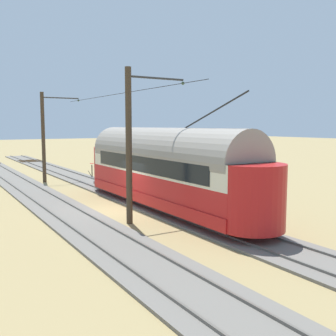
# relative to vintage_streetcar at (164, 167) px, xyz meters

# --- Properties ---
(ground_plane) EXTENTS (220.00, 220.00, 0.00)m
(ground_plane) POSITION_rel_vintage_streetcar_xyz_m (2.39, -0.98, -2.25)
(ground_plane) COLOR #937F51
(track_streetcar_siding) EXTENTS (2.80, 80.00, 0.18)m
(track_streetcar_siding) POSITION_rel_vintage_streetcar_xyz_m (-0.00, -1.29, -2.20)
(track_streetcar_siding) COLOR #666059
(track_streetcar_siding) RESTS_ON ground
(track_adjacent_siding) EXTENTS (2.80, 80.00, 0.18)m
(track_adjacent_siding) POSITION_rel_vintage_streetcar_xyz_m (4.78, -1.29, -2.20)
(track_adjacent_siding) COLOR #666059
(track_adjacent_siding) RESTS_ON ground
(vintage_streetcar) EXTENTS (2.65, 15.69, 5.58)m
(vintage_streetcar) POSITION_rel_vintage_streetcar_xyz_m (0.00, 0.00, 0.00)
(vintage_streetcar) COLOR red
(vintage_streetcar) RESTS_ON ground
(catenary_pole_foreground) EXTENTS (3.09, 0.28, 6.96)m
(catenary_pole_foreground) POSITION_rel_vintage_streetcar_xyz_m (2.78, -13.35, 1.40)
(catenary_pole_foreground) COLOR #423323
(catenary_pole_foreground) RESTS_ON ground
(catenary_pole_mid_near) EXTENTS (3.09, 0.28, 6.96)m
(catenary_pole_mid_near) POSITION_rel_vintage_streetcar_xyz_m (2.78, 1.76, 1.40)
(catenary_pole_mid_near) COLOR #423323
(catenary_pole_mid_near) RESTS_ON ground
(overhead_wire_run) EXTENTS (2.89, 19.11, 0.18)m
(overhead_wire_run) POSITION_rel_vintage_streetcar_xyz_m (0.13, -6.46, 4.17)
(overhead_wire_run) COLOR black
(overhead_wire_run) RESTS_ON ground
(switch_stand) EXTENTS (0.50, 0.30, 1.24)m
(switch_stand) POSITION_rel_vintage_streetcar_xyz_m (-1.19, -13.88, -1.55)
(switch_stand) COLOR black
(switch_stand) RESTS_ON ground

